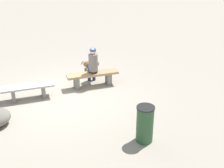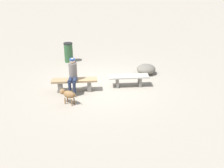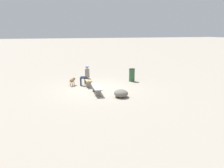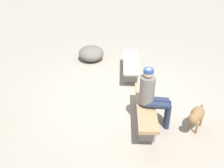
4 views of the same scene
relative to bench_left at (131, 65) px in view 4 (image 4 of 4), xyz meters
name	(u,v)px [view 4 (image 4 of 4)]	position (x,y,z in m)	size (l,w,h in m)	color
ground	(123,97)	(1.08, -0.29, -0.35)	(210.00, 210.00, 0.06)	#9E9384
bench_left	(131,65)	(0.00, 0.00, 0.00)	(1.59, 0.52, 0.45)	gray
bench_right	(145,110)	(2.10, 0.12, 0.01)	(1.71, 0.48, 0.48)	gray
seated_person	(153,95)	(2.15, 0.23, 0.41)	(0.38, 0.66, 1.31)	slate
dog	(196,115)	(2.35, 1.10, 0.04)	(0.59, 0.49, 0.52)	olive
boulder	(91,53)	(-1.02, -1.14, -0.11)	(0.82, 0.77, 0.43)	#6B665B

